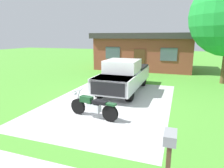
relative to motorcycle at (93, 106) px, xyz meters
The scene contains 6 objects.
ground_plane 2.11m from the motorcycle, 89.79° to the left, with size 80.00×80.00×0.00m, color #4D9832.
driveway_pad 2.11m from the motorcycle, 89.79° to the left, with size 5.81×8.71×0.01m, color #B8B8B8.
motorcycle is the anchor object (origin of this frame).
pickup_truck 4.41m from the motorcycle, 88.93° to the left, with size 2.07×5.65×1.90m.
mailbox 4.26m from the motorcycle, 43.32° to the right, with size 0.26×0.48×1.26m.
neighbor_house 13.42m from the motorcycle, 91.41° to the left, with size 9.60×5.60×3.50m.
Camera 1 is at (3.14, -8.87, 3.17)m, focal length 31.78 mm.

